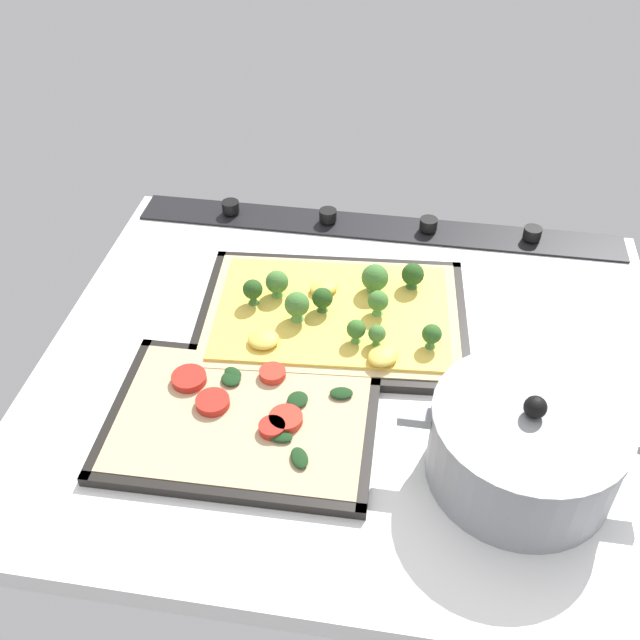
{
  "coord_description": "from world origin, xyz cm",
  "views": [
    {
      "loc": [
        -6.5,
        67.94,
        66.63
      ],
      "look_at": [
        4.64,
        -1.95,
        5.08
      ],
      "focal_mm": 41.42,
      "sensor_mm": 36.0,
      "label": 1
    }
  ],
  "objects_px": {
    "baking_tray_back": "(242,421)",
    "cooking_pot": "(525,445)",
    "broccoli_pizza": "(335,311)",
    "veggie_pizza_back": "(243,415)",
    "baking_tray_front": "(333,318)"
  },
  "relations": [
    {
      "from": "veggie_pizza_back",
      "to": "cooking_pot",
      "type": "distance_m",
      "value": 0.32
    },
    {
      "from": "baking_tray_back",
      "to": "veggie_pizza_back",
      "type": "distance_m",
      "value": 0.01
    },
    {
      "from": "cooking_pot",
      "to": "veggie_pizza_back",
      "type": "bearing_deg",
      "value": -4.69
    },
    {
      "from": "baking_tray_back",
      "to": "broccoli_pizza",
      "type": "bearing_deg",
      "value": -112.11
    },
    {
      "from": "broccoli_pizza",
      "to": "baking_tray_back",
      "type": "bearing_deg",
      "value": 67.89
    },
    {
      "from": "baking_tray_back",
      "to": "cooking_pot",
      "type": "distance_m",
      "value": 0.32
    },
    {
      "from": "baking_tray_front",
      "to": "veggie_pizza_back",
      "type": "distance_m",
      "value": 0.21
    },
    {
      "from": "baking_tray_front",
      "to": "cooking_pot",
      "type": "relative_size",
      "value": 1.4
    },
    {
      "from": "baking_tray_back",
      "to": "cooking_pot",
      "type": "relative_size",
      "value": 1.16
    },
    {
      "from": "veggie_pizza_back",
      "to": "cooking_pot",
      "type": "height_order",
      "value": "cooking_pot"
    },
    {
      "from": "veggie_pizza_back",
      "to": "cooking_pot",
      "type": "bearing_deg",
      "value": 175.31
    },
    {
      "from": "broccoli_pizza",
      "to": "veggie_pizza_back",
      "type": "height_order",
      "value": "broccoli_pizza"
    },
    {
      "from": "baking_tray_back",
      "to": "cooking_pot",
      "type": "xyz_separation_m",
      "value": [
        -0.32,
        0.02,
        0.04
      ]
    },
    {
      "from": "baking_tray_front",
      "to": "broccoli_pizza",
      "type": "relative_size",
      "value": 1.07
    },
    {
      "from": "broccoli_pizza",
      "to": "cooking_pot",
      "type": "bearing_deg",
      "value": 136.7
    }
  ]
}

